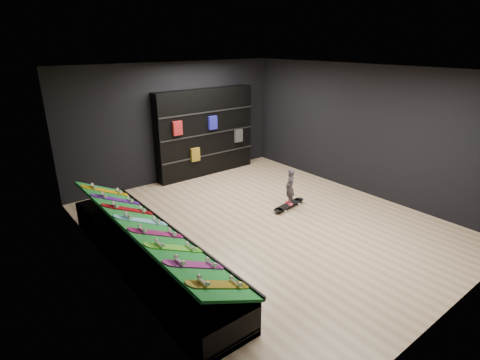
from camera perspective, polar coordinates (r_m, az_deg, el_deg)
floor at (r=7.65m, az=3.89°, el=-6.62°), size 6.00×7.00×0.01m
ceiling at (r=6.83m, az=4.52°, el=16.38°), size 6.00×7.00×0.01m
wall_back at (r=9.88m, az=-9.75°, el=8.65°), size 6.00×0.02×3.00m
wall_front at (r=5.25m, az=30.91°, el=-4.83°), size 6.00×0.02×3.00m
wall_left at (r=5.63m, az=-19.06°, el=-1.34°), size 0.02×7.00×3.00m
wall_right at (r=9.33m, az=18.06°, el=7.23°), size 0.02×7.00×3.00m
display_rack at (r=6.31m, az=-13.86°, el=-10.99°), size 0.90×4.50×0.50m
turf_ramp at (r=6.11m, az=-13.80°, el=-7.16°), size 0.92×4.50×0.46m
back_shelving at (r=10.19m, az=-5.29°, el=7.23°), size 2.89×0.34×2.31m
floor_skateboard at (r=8.37m, az=7.46°, el=-3.92°), size 1.00×0.37×0.09m
child at (r=8.25m, az=7.55°, el=-2.12°), size 0.20×0.22×0.49m
display_board_0 at (r=4.67m, az=-3.28°, el=-15.62°), size 0.93×0.22×0.50m
display_board_1 at (r=5.04m, az=-6.93°, el=-12.67°), size 0.93×0.22×0.50m
display_board_2 at (r=5.45m, az=-9.98°, el=-10.11°), size 0.93×0.22×0.50m
display_board_3 at (r=5.88m, az=-12.57°, el=-7.90°), size 0.93×0.22×0.50m
display_board_4 at (r=6.32m, az=-14.77°, el=-5.97°), size 0.93×0.22×0.50m
display_board_5 at (r=6.78m, az=-16.67°, el=-4.30°), size 0.93×0.22×0.50m
display_board_6 at (r=7.25m, az=-18.31°, el=-2.84°), size 0.93×0.22×0.50m
display_board_7 at (r=7.73m, az=-19.75°, el=-1.55°), size 0.93×0.22×0.50m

